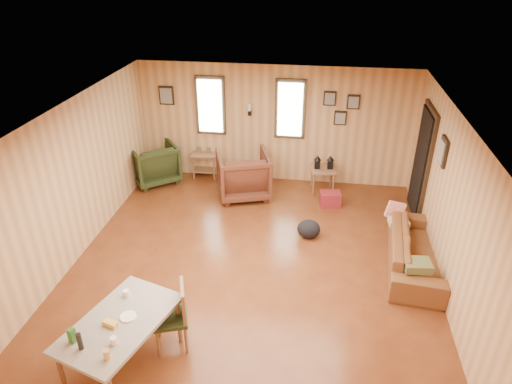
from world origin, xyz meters
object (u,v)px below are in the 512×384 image
sofa (417,246)px  recliner_brown (243,173)px  side_table (323,167)px  recliner_green (154,161)px  end_table (205,160)px  dining_table (119,326)px

sofa → recliner_brown: (-2.98, 1.88, 0.12)m
side_table → sofa: bearing=-57.8°
recliner_green → end_table: recliner_green is taller
sofa → dining_table: dining_table is taller
end_table → side_table: side_table is taller
sofa → end_table: sofa is taller
sofa → dining_table: 4.39m
end_table → recliner_green: bearing=-157.3°
sofa → end_table: bearing=62.0°
sofa → recliner_brown: recliner_brown is taller
recliner_brown → recliner_green: 1.97m
recliner_green → side_table: bearing=143.0°
recliner_green → sofa: bearing=117.5°
end_table → side_table: (2.49, -0.34, 0.16)m
side_table → dining_table: (-2.18, -4.76, 0.11)m
sofa → recliner_brown: 3.52m
end_table → dining_table: 5.12m
recliner_green → end_table: (0.98, 0.41, -0.08)m
end_table → dining_table: dining_table is taller
recliner_green → side_table: size_ratio=1.17×
dining_table → recliner_green: bearing=122.8°
sofa → dining_table: bearing=130.1°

